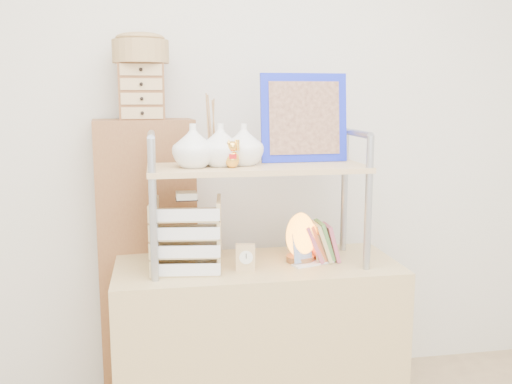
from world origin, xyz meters
TOP-DOWN VIEW (x-y plane):
  - room_shell at (0.00, 0.39)m, footprint 3.42×3.41m
  - desk at (0.00, 1.20)m, footprint 1.20×0.50m
  - cabinet at (-0.47, 1.57)m, footprint 0.47×0.28m
  - hutch at (-0.04, 1.21)m, footprint 0.90×0.34m
  - letter_tray at (-0.30, 1.17)m, footprint 0.29×0.28m
  - salt_lamp at (0.19, 1.20)m, footprint 0.14×0.13m
  - desk_clock at (-0.07, 1.12)m, footprint 0.08×0.05m
  - postcard_stand at (0.23, 1.16)m, footprint 0.19×0.11m
  - drawer_chest at (-0.47, 1.55)m, footprint 0.20×0.16m
  - woven_basket at (-0.47, 1.55)m, footprint 0.25×0.25m

SIDE VIEW (x-z plane):
  - desk at x=0.00m, z-range 0.00..0.75m
  - cabinet at x=-0.47m, z-range 0.00..1.35m
  - postcard_stand at x=0.23m, z-range 0.72..0.86m
  - desk_clock at x=-0.07m, z-range 0.75..0.86m
  - salt_lamp at x=0.19m, z-range 0.75..0.97m
  - letter_tray at x=-0.30m, z-range 0.72..1.04m
  - hutch at x=-0.04m, z-range 0.80..1.61m
  - drawer_chest at x=-0.47m, z-range 1.35..1.60m
  - woven_basket at x=-0.47m, z-range 1.60..1.70m
  - room_shell at x=0.00m, z-range 0.39..3.00m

